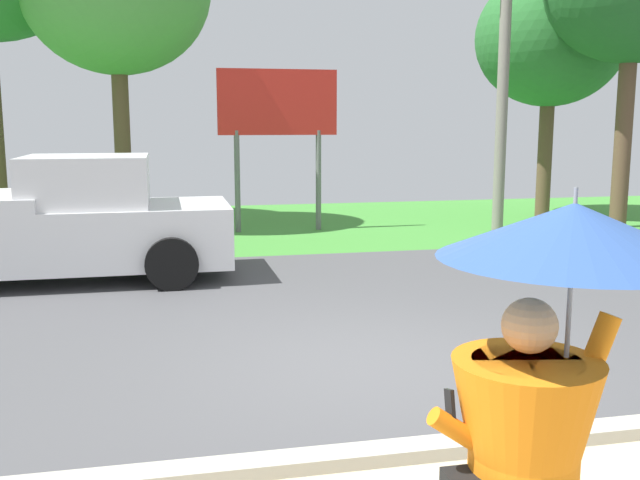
# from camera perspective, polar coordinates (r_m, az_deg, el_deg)

# --- Properties ---
(ground_plane) EXTENTS (40.00, 22.00, 0.20)m
(ground_plane) POSITION_cam_1_polar(r_m,az_deg,el_deg) (10.01, -0.84, -4.67)
(ground_plane) COLOR #4C4C4F
(monk_pedestrian) EXTENTS (1.10, 1.06, 2.13)m
(monk_pedestrian) POSITION_cam_1_polar(r_m,az_deg,el_deg) (3.12, 16.63, -14.68)
(monk_pedestrian) COLOR orange
(monk_pedestrian) RESTS_ON ground_plane
(pickup_truck) EXTENTS (5.20, 2.28, 1.88)m
(pickup_truck) POSITION_cam_1_polar(r_m,az_deg,el_deg) (11.51, -20.19, 1.24)
(pickup_truck) COLOR silver
(pickup_truck) RESTS_ON ground_plane
(utility_pole) EXTENTS (1.80, 0.24, 6.41)m
(utility_pole) POSITION_cam_1_polar(r_m,az_deg,el_deg) (15.89, 14.35, 12.67)
(utility_pole) COLOR gray
(utility_pole) RESTS_ON ground_plane
(roadside_billboard) EXTENTS (2.60, 0.12, 3.50)m
(roadside_billboard) POSITION_cam_1_polar(r_m,az_deg,el_deg) (15.76, -3.37, 9.95)
(roadside_billboard) COLOR slate
(roadside_billboard) RESTS_ON ground_plane
(tree_center_back) EXTENTS (3.67, 3.67, 6.09)m
(tree_center_back) POSITION_cam_1_polar(r_m,az_deg,el_deg) (19.20, 17.85, 14.96)
(tree_center_back) COLOR brown
(tree_center_back) RESTS_ON ground_plane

